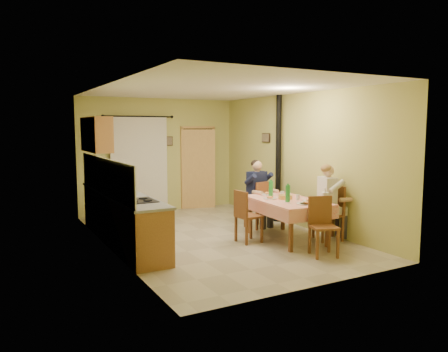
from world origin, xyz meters
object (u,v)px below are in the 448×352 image
man_far (258,186)px  dining_table (287,220)px  stove_flue (278,175)px  man_right (329,193)px  chair_far (258,214)px  chair_left (248,226)px  chair_near (323,238)px  chair_right (329,224)px

man_far → dining_table: bearing=-103.4°
dining_table → stove_flue: (0.84, 1.46, 0.64)m
man_right → chair_far: bearing=37.5°
dining_table → man_right: 0.92m
man_right → stove_flue: (0.17, 1.83, 0.15)m
chair_left → chair_far: bearing=134.6°
dining_table → chair_far: size_ratio=1.81×
chair_far → dining_table: bearing=-103.6°
chair_left → man_far: man_far is taller
chair_left → man_right: (1.39, -0.58, 0.59)m
stove_flue → chair_near: bearing=-110.0°
dining_table → chair_far: 1.10m
chair_near → man_right: size_ratio=0.69×
chair_far → chair_left: chair_far is taller
dining_table → chair_right: size_ratio=1.75×
chair_far → chair_near: 2.21m
man_right → stove_flue: stove_flue is taller
chair_near → chair_right: bearing=-117.8°
chair_near → chair_left: bearing=-45.5°
dining_table → chair_left: bearing=168.3°
chair_right → man_right: man_right is taller
chair_near → stove_flue: bearing=-90.9°
chair_near → man_right: 1.22m
chair_near → chair_right: 1.07m
chair_far → chair_left: (-0.79, -0.89, -0.00)m
dining_table → chair_far: bearing=89.8°
chair_left → chair_right: bearing=64.0°
chair_near → man_far: bearing=-75.2°
chair_far → chair_right: chair_right is taller
man_far → stove_flue: stove_flue is taller
chair_right → chair_near: bearing=148.5°
man_far → stove_flue: 0.86m
chair_far → stove_flue: bearing=16.0°
chair_far → chair_near: (-0.17, -2.20, -0.00)m
dining_table → man_far: size_ratio=1.28×
stove_flue → dining_table: bearing=-120.1°
dining_table → chair_left: (-0.72, 0.20, -0.09)m
chair_near → chair_left: chair_near is taller
chair_near → dining_table: bearing=-75.6°
chair_left → stove_flue: (1.56, 1.26, 0.73)m
dining_table → chair_right: (0.69, -0.38, -0.09)m
man_right → chair_near: bearing=149.2°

